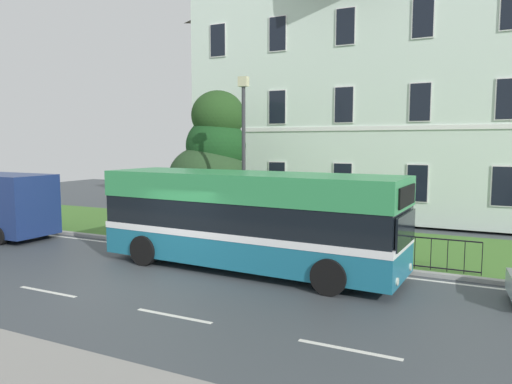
# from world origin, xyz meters

# --- Properties ---
(ground_plane) EXTENTS (60.00, 56.00, 0.18)m
(ground_plane) POSITION_xyz_m (0.00, 1.24, -0.01)
(ground_plane) COLOR #3E4449
(georgian_townhouse) EXTENTS (17.38, 9.83, 13.24)m
(georgian_townhouse) POSITION_xyz_m (2.00, 16.72, 6.77)
(georgian_townhouse) COLOR silver
(georgian_townhouse) RESTS_ON ground_plane
(iron_verge_railing) EXTENTS (12.37, 0.04, 0.97)m
(iron_verge_railing) POSITION_xyz_m (2.00, 4.40, 0.62)
(iron_verge_railing) COLOR black
(iron_verge_railing) RESTS_ON ground_plane
(evergreen_tree) EXTENTS (4.28, 4.28, 6.51)m
(evergreen_tree) POSITION_xyz_m (-3.10, 8.54, 2.37)
(evergreen_tree) COLOR #423328
(evergreen_tree) RESTS_ON ground_plane
(single_decker_bus) EXTENTS (9.56, 3.08, 2.97)m
(single_decker_bus) POSITION_xyz_m (1.68, 2.52, 1.57)
(single_decker_bus) COLOR #1B6681
(single_decker_bus) RESTS_ON ground_plane
(street_lamp_post) EXTENTS (0.36, 0.24, 6.17)m
(street_lamp_post) POSITION_xyz_m (0.00, 5.48, 3.69)
(street_lamp_post) COLOR #333338
(street_lamp_post) RESTS_ON ground_plane
(litter_bin) EXTENTS (0.52, 0.52, 1.17)m
(litter_bin) POSITION_xyz_m (3.39, 4.94, 0.71)
(litter_bin) COLOR black
(litter_bin) RESTS_ON ground_plane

